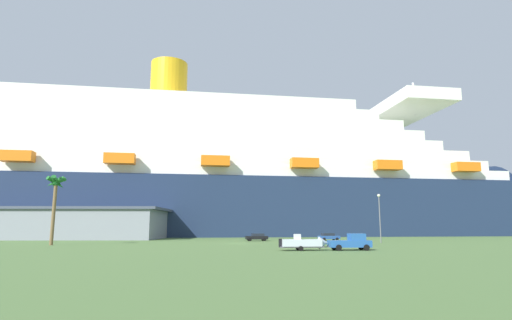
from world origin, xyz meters
name	(u,v)px	position (x,y,z in m)	size (l,w,h in m)	color
ground_plane	(237,238)	(0.00, 30.00, 0.00)	(600.00, 600.00, 0.00)	#4C6B38
cruise_ship	(245,181)	(2.65, 54.79, 17.49)	(223.55, 55.26, 61.43)	#1E2D4C
terminal_building	(35,223)	(-51.58, 31.41, 3.79)	(68.57, 30.77, 7.54)	gray
pickup_truck	(351,242)	(15.56, -20.74, 1.04)	(5.70, 2.52, 2.20)	#2659A5
small_boat_on_trailer	(306,243)	(9.40, -21.08, 0.97)	(7.35, 2.11, 2.15)	#595960
palm_tree	(56,188)	(-30.97, -4.76, 9.59)	(3.37, 3.41, 11.91)	brown
street_lamp	(380,212)	(27.52, 1.50, 5.92)	(0.56, 0.56, 9.27)	slate
parked_car_black_coupe	(257,237)	(4.44, 12.69, 0.84)	(4.97, 2.66, 1.58)	black
parked_car_blue_suv	(329,237)	(20.46, 14.62, 0.83)	(4.88, 2.71, 1.58)	#264C99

